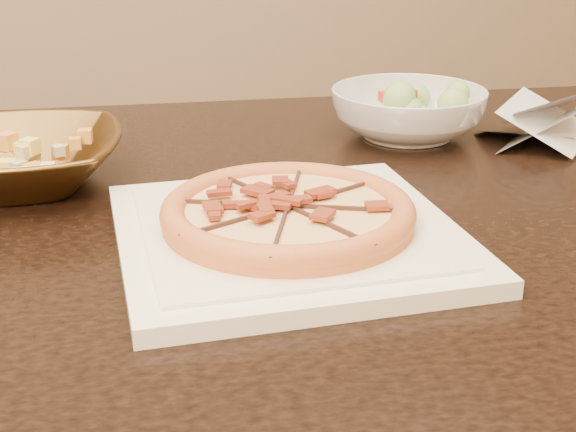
{
  "coord_description": "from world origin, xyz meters",
  "views": [
    {
      "loc": [
        -0.13,
        -0.96,
        1.08
      ],
      "look_at": [
        0.07,
        -0.26,
        0.78
      ],
      "focal_mm": 50.0,
      "sensor_mm": 36.0,
      "label": 1
    }
  ],
  "objects_px": {
    "pizza": "(288,212)",
    "salad_bowl": "(408,113)",
    "bronze_bowl": "(15,161)",
    "plate": "(288,234)",
    "dining_table": "(196,282)"
  },
  "relations": [
    {
      "from": "pizza",
      "to": "salad_bowl",
      "type": "relative_size",
      "value": 1.15
    },
    {
      "from": "bronze_bowl",
      "to": "salad_bowl",
      "type": "height_order",
      "value": "salad_bowl"
    },
    {
      "from": "pizza",
      "to": "bronze_bowl",
      "type": "bearing_deg",
      "value": 135.58
    },
    {
      "from": "plate",
      "to": "pizza",
      "type": "height_order",
      "value": "pizza"
    },
    {
      "from": "bronze_bowl",
      "to": "salad_bowl",
      "type": "xyz_separation_m",
      "value": [
        0.53,
        0.06,
        0.0
      ]
    },
    {
      "from": "plate",
      "to": "salad_bowl",
      "type": "bearing_deg",
      "value": 49.2
    },
    {
      "from": "pizza",
      "to": "bronze_bowl",
      "type": "height_order",
      "value": "bronze_bowl"
    },
    {
      "from": "plate",
      "to": "salad_bowl",
      "type": "relative_size",
      "value": 1.56
    },
    {
      "from": "dining_table",
      "to": "pizza",
      "type": "bearing_deg",
      "value": -58.57
    },
    {
      "from": "pizza",
      "to": "salad_bowl",
      "type": "bearing_deg",
      "value": 49.19
    },
    {
      "from": "pizza",
      "to": "salad_bowl",
      "type": "distance_m",
      "value": 0.42
    },
    {
      "from": "dining_table",
      "to": "plate",
      "type": "distance_m",
      "value": 0.17
    },
    {
      "from": "plate",
      "to": "bronze_bowl",
      "type": "bearing_deg",
      "value": 135.58
    },
    {
      "from": "pizza",
      "to": "salad_bowl",
      "type": "height_order",
      "value": "salad_bowl"
    },
    {
      "from": "plate",
      "to": "pizza",
      "type": "relative_size",
      "value": 1.36
    }
  ]
}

